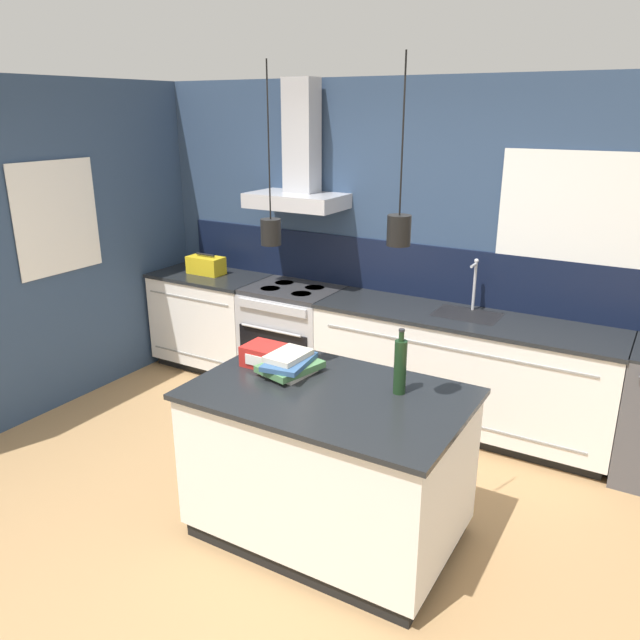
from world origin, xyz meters
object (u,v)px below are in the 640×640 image
Objects in this scene: oven_range at (293,338)px; book_stack at (290,364)px; bottle_on_island at (400,366)px; yellow_toolbox at (206,265)px; red_supply_box at (266,355)px.

book_stack reaches higher than oven_range.
bottle_on_island reaches higher than yellow_toolbox.
book_stack is 0.19m from red_supply_box.
oven_range is 2.26m from bottle_on_island.
yellow_toolbox is (-0.95, 0.00, 0.54)m from oven_range.
book_stack is at bearing -38.64° from yellow_toolbox.
book_stack and red_supply_box have the same top height.
book_stack is at bearing -57.63° from oven_range.
red_supply_box is at bearing -62.41° from oven_range.
book_stack is at bearing -10.46° from red_supply_box.
bottle_on_island reaches higher than oven_range.
book_stack is (0.97, -1.53, 0.51)m from oven_range.
red_supply_box is (-0.84, -0.05, -0.10)m from bottle_on_island.
red_supply_box is at bearing -40.90° from yellow_toolbox.
book_stack is (-0.65, -0.08, -0.10)m from bottle_on_island.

